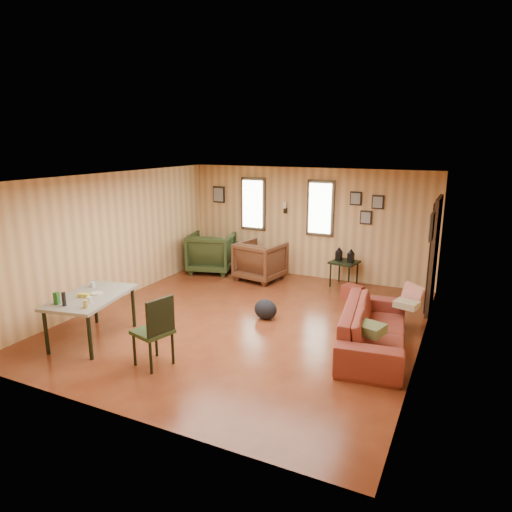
% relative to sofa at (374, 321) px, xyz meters
% --- Properties ---
extents(room, '(5.54, 6.04, 2.44)m').
position_rel_sofa_xyz_m(room, '(-1.96, 0.37, 0.77)').
color(room, brown).
rests_on(room, ground).
extents(sofa, '(0.94, 2.28, 0.86)m').
position_rel_sofa_xyz_m(sofa, '(0.00, 0.00, 0.00)').
color(sofa, maroon).
rests_on(sofa, ground).
extents(recliner_brown, '(1.03, 0.98, 0.93)m').
position_rel_sofa_xyz_m(recliner_brown, '(-2.93, 2.38, 0.03)').
color(recliner_brown, '#4E2B17').
rests_on(recliner_brown, ground).
extents(recliner_green, '(1.17, 1.12, 0.99)m').
position_rel_sofa_xyz_m(recliner_green, '(-4.22, 2.47, 0.06)').
color(recliner_green, '#263216').
rests_on(recliner_green, ground).
extents(end_table, '(0.59, 0.55, 0.66)m').
position_rel_sofa_xyz_m(end_table, '(-3.72, 3.01, -0.06)').
color(end_table, black).
rests_on(end_table, ground).
extents(side_table, '(0.60, 0.60, 0.82)m').
position_rel_sofa_xyz_m(side_table, '(-1.17, 2.72, 0.13)').
color(side_table, black).
rests_on(side_table, ground).
extents(cooler, '(0.44, 0.38, 0.26)m').
position_rel_sofa_xyz_m(cooler, '(-0.80, 2.01, -0.30)').
color(cooler, maroon).
rests_on(cooler, ground).
extents(backpack, '(0.45, 0.37, 0.34)m').
position_rel_sofa_xyz_m(backpack, '(-1.89, 0.36, -0.26)').
color(backpack, black).
rests_on(backpack, ground).
extents(sofa_pillows, '(0.81, 1.80, 0.37)m').
position_rel_sofa_xyz_m(sofa_pillows, '(0.18, 0.24, 0.07)').
color(sofa_pillows, '#4A512D').
rests_on(sofa_pillows, sofa).
extents(dining_table, '(1.09, 1.52, 0.91)m').
position_rel_sofa_xyz_m(dining_table, '(-3.91, -1.54, 0.21)').
color(dining_table, gray).
rests_on(dining_table, ground).
extents(dining_chair, '(0.55, 0.55, 0.99)m').
position_rel_sofa_xyz_m(dining_chair, '(-2.50, -1.80, 0.12)').
color(dining_chair, '#263216').
rests_on(dining_chair, ground).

